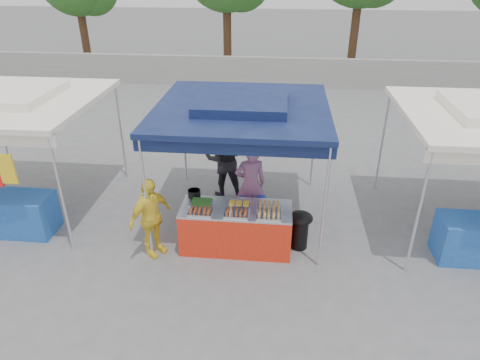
# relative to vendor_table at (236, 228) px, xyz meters

# --- Properties ---
(ground_plane) EXTENTS (80.00, 80.00, 0.00)m
(ground_plane) POSITION_rel_vendor_table_xyz_m (0.00, 0.10, -0.43)
(ground_plane) COLOR slate
(back_wall) EXTENTS (40.00, 0.25, 1.20)m
(back_wall) POSITION_rel_vendor_table_xyz_m (0.00, 11.10, 0.17)
(back_wall) COLOR gray
(back_wall) RESTS_ON ground_plane
(main_canopy) EXTENTS (3.20, 3.20, 2.57)m
(main_canopy) POSITION_rel_vendor_table_xyz_m (0.00, 1.07, 1.94)
(main_canopy) COLOR silver
(main_canopy) RESTS_ON ground_plane
(neighbor_stall_left) EXTENTS (3.20, 3.20, 2.57)m
(neighbor_stall_left) POSITION_rel_vendor_table_xyz_m (-4.50, 0.67, 1.18)
(neighbor_stall_left) COLOR silver
(neighbor_stall_left) RESTS_ON ground_plane
(vendor_table) EXTENTS (2.00, 0.80, 0.85)m
(vendor_table) POSITION_rel_vendor_table_xyz_m (0.00, 0.00, 0.00)
(vendor_table) COLOR red
(vendor_table) RESTS_ON ground_plane
(food_tray_fl) EXTENTS (0.42, 0.30, 0.07)m
(food_tray_fl) POSITION_rel_vendor_table_xyz_m (-0.61, -0.24, 0.46)
(food_tray_fl) COLOR white
(food_tray_fl) RESTS_ON vendor_table
(food_tray_fm) EXTENTS (0.42, 0.30, 0.07)m
(food_tray_fm) POSITION_rel_vendor_table_xyz_m (0.03, -0.24, 0.46)
(food_tray_fm) COLOR white
(food_tray_fm) RESTS_ON vendor_table
(food_tray_fr) EXTENTS (0.42, 0.30, 0.07)m
(food_tray_fr) POSITION_rel_vendor_table_xyz_m (0.59, -0.24, 0.46)
(food_tray_fr) COLOR white
(food_tray_fr) RESTS_ON vendor_table
(food_tray_bl) EXTENTS (0.42, 0.30, 0.07)m
(food_tray_bl) POSITION_rel_vendor_table_xyz_m (-0.64, 0.06, 0.46)
(food_tray_bl) COLOR white
(food_tray_bl) RESTS_ON vendor_table
(food_tray_bm) EXTENTS (0.42, 0.30, 0.07)m
(food_tray_bm) POSITION_rel_vendor_table_xyz_m (0.04, 0.09, 0.46)
(food_tray_bm) COLOR white
(food_tray_bm) RESTS_ON vendor_table
(food_tray_br) EXTENTS (0.42, 0.30, 0.07)m
(food_tray_br) POSITION_rel_vendor_table_xyz_m (0.59, 0.07, 0.46)
(food_tray_br) COLOR white
(food_tray_br) RESTS_ON vendor_table
(cooking_pot) EXTENTS (0.24, 0.24, 0.14)m
(cooking_pot) POSITION_rel_vendor_table_xyz_m (-0.82, 0.33, 0.49)
(cooking_pot) COLOR black
(cooking_pot) RESTS_ON vendor_table
(skewer_cup) EXTENTS (0.07, 0.07, 0.09)m
(skewer_cup) POSITION_rel_vendor_table_xyz_m (-0.06, -0.28, 0.47)
(skewer_cup) COLOR silver
(skewer_cup) RESTS_ON vendor_table
(wok_burner) EXTENTS (0.44, 0.44, 0.75)m
(wok_burner) POSITION_rel_vendor_table_xyz_m (1.17, 0.12, 0.02)
(wok_burner) COLOR black
(wok_burner) RESTS_ON ground_plane
(crate_left) EXTENTS (0.51, 0.36, 0.31)m
(crate_left) POSITION_rel_vendor_table_xyz_m (-0.54, 0.72, -0.27)
(crate_left) COLOR #163BBA
(crate_left) RESTS_ON ground_plane
(crate_right) EXTENTS (0.55, 0.38, 0.33)m
(crate_right) POSITION_rel_vendor_table_xyz_m (0.24, 0.70, -0.26)
(crate_right) COLOR #163BBA
(crate_right) RESTS_ON ground_plane
(crate_stacked) EXTENTS (0.52, 0.37, 0.31)m
(crate_stacked) POSITION_rel_vendor_table_xyz_m (0.24, 0.70, 0.06)
(crate_stacked) COLOR #163BBA
(crate_stacked) RESTS_ON crate_right
(vendor_woman) EXTENTS (0.71, 0.56, 1.70)m
(vendor_woman) POSITION_rel_vendor_table_xyz_m (0.18, 0.92, 0.43)
(vendor_woman) COLOR #9D6490
(vendor_woman) RESTS_ON ground_plane
(helper_man) EXTENTS (0.93, 0.76, 1.78)m
(helper_man) POSITION_rel_vendor_table_xyz_m (-0.46, 1.94, 0.47)
(helper_man) COLOR #222228
(helper_man) RESTS_ON ground_plane
(customer_person) EXTENTS (0.81, 0.95, 1.53)m
(customer_person) POSITION_rel_vendor_table_xyz_m (-1.48, -0.33, 0.34)
(customer_person) COLOR yellow
(customer_person) RESTS_ON ground_plane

